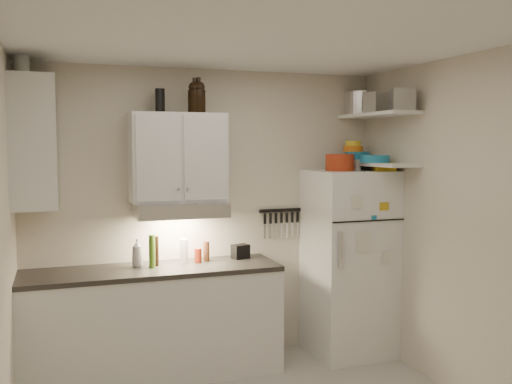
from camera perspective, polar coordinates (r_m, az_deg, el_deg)
name	(u,v)px	position (r m, az deg, el deg)	size (l,w,h in m)	color
ceiling	(266,38)	(3.74, 0.99, 15.18)	(3.20, 3.00, 0.02)	white
back_wall	(208,215)	(5.16, -4.87, -2.32)	(3.20, 0.02, 2.60)	beige
right_wall	(468,230)	(4.54, 20.41, -3.56)	(0.02, 3.00, 2.60)	beige
base_cabinet	(153,325)	(4.94, -10.22, -12.93)	(2.10, 0.60, 0.88)	white
countertop	(153,270)	(4.82, -10.30, -7.71)	(2.10, 0.62, 0.04)	#2D2A27
upper_cabinet	(178,158)	(4.89, -7.81, 3.44)	(0.80, 0.33, 0.75)	white
side_cabinet	(34,142)	(4.65, -21.36, 4.64)	(0.33, 0.55, 1.00)	white
range_hood	(180,209)	(4.85, -7.60, -1.72)	(0.76, 0.46, 0.12)	silver
fridge	(349,262)	(5.37, 9.26, -6.96)	(0.70, 0.68, 1.70)	white
shelf_hi	(378,115)	(5.25, 12.10, 7.56)	(0.30, 0.95, 0.03)	white
shelf_lo	(377,164)	(5.24, 12.02, 2.75)	(0.30, 0.95, 0.03)	white
knife_strip	(281,210)	(5.35, 2.47, -1.84)	(0.42, 0.02, 0.03)	black
dutch_oven	(340,162)	(5.17, 8.38, 2.95)	(0.26, 0.26, 0.15)	#9E2B12
book_stack	(384,167)	(5.22, 12.68, 2.48)	(0.18, 0.22, 0.08)	gold
spice_jar	(358,165)	(5.27, 10.13, 2.68)	(0.06, 0.06, 0.10)	silver
stock_pot	(361,104)	(5.58, 10.45, 8.68)	(0.31, 0.31, 0.22)	silver
tin_a	(377,103)	(5.22, 11.96, 8.72)	(0.18, 0.16, 0.18)	#AAAAAD
tin_b	(402,100)	(4.93, 14.44, 8.94)	(0.18, 0.18, 0.18)	#AAAAAD
bowl_teal	(357,157)	(5.48, 10.10, 3.50)	(0.23, 0.23, 0.09)	teal
bowl_orange	(353,149)	(5.48, 9.69, 4.28)	(0.19, 0.19, 0.06)	orange
bowl_yellow	(353,143)	(5.48, 9.69, 4.81)	(0.14, 0.14, 0.05)	yellow
plates	(375,159)	(5.17, 11.80, 3.26)	(0.27, 0.27, 0.07)	teal
growler_a	(195,97)	(4.87, -6.16, 9.45)	(0.11, 0.11, 0.27)	black
growler_b	(199,97)	(4.87, -5.75, 9.48)	(0.12, 0.12, 0.27)	black
thermos_a	(161,101)	(4.92, -9.52, 8.98)	(0.07, 0.07, 0.20)	black
thermos_b	(159,100)	(4.79, -9.64, 9.02)	(0.07, 0.07, 0.19)	black
side_jar	(21,65)	(4.71, -22.42, 11.63)	(0.11, 0.11, 0.15)	silver
soap_bottle	(137,251)	(4.85, -11.80, -5.80)	(0.10, 0.10, 0.27)	white
pepper_mill	(206,251)	(5.01, -4.99, -5.93)	(0.05, 0.05, 0.17)	#5B311B
oil_bottle	(152,251)	(4.79, -10.36, -5.86)	(0.05, 0.05, 0.28)	#446E1B
vinegar_bottle	(156,251)	(4.86, -10.01, -5.83)	(0.05, 0.05, 0.25)	black
clear_bottle	(184,251)	(4.95, -7.21, -5.89)	(0.07, 0.07, 0.21)	silver
red_jar	(198,256)	(4.95, -5.82, -6.34)	(0.06, 0.06, 0.13)	#9E2B12
caddy	(240,251)	(5.12, -1.57, -5.97)	(0.14, 0.10, 0.12)	black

